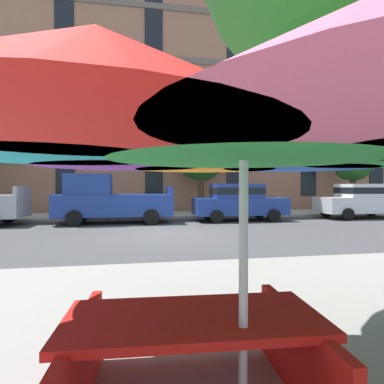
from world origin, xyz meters
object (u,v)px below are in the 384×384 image
object	(u,v)px
sedan_white	(361,200)
patio_umbrella	(244,129)
picnic_table	(194,355)
pickup_blue	(109,200)
sedan_blue	(238,201)
street_tree_right	(355,161)
street_tree_middle	(200,151)

from	to	relation	value
sedan_white	patio_umbrella	size ratio (longest dim) A/B	1.19
sedan_white	picnic_table	xyz separation A→B (m)	(-11.16, -12.47, -0.46)
pickup_blue	patio_umbrella	bearing A→B (deg)	-81.83
sedan_blue	street_tree_right	bearing A→B (deg)	20.78
sedan_blue	pickup_blue	bearing A→B (deg)	180.00
sedan_white	picnic_table	bearing A→B (deg)	-131.82
picnic_table	street_tree_right	bearing A→B (deg)	49.90
street_tree_right	picnic_table	xyz separation A→B (m)	(-13.31, -15.81, -2.78)
sedan_blue	street_tree_right	xyz separation A→B (m)	(8.81, 3.34, 2.32)
patio_umbrella	picnic_table	bearing A→B (deg)	140.53
sedan_blue	patio_umbrella	size ratio (longest dim) A/B	1.19
pickup_blue	patio_umbrella	size ratio (longest dim) A/B	1.38
sedan_white	street_tree_right	world-z (taller)	street_tree_right
street_tree_middle	pickup_blue	bearing A→B (deg)	-141.56
pickup_blue	patio_umbrella	xyz separation A→B (m)	(1.82, -12.70, 1.02)
pickup_blue	sedan_white	size ratio (longest dim) A/B	1.16
pickup_blue	sedan_white	distance (m)	12.70
sedan_blue	picnic_table	xyz separation A→B (m)	(-4.51, -12.47, -0.46)
sedan_blue	sedan_white	size ratio (longest dim) A/B	1.00
pickup_blue	picnic_table	distance (m)	12.57
sedan_white	street_tree_right	xyz separation A→B (m)	(2.16, 3.34, 2.32)
patio_umbrella	picnic_table	distance (m)	1.60
sedan_blue	sedan_white	distance (m)	6.65
picnic_table	sedan_white	bearing A→B (deg)	48.18
street_tree_middle	sedan_blue	bearing A→B (deg)	-74.44
pickup_blue	sedan_blue	size ratio (longest dim) A/B	1.16
sedan_white	street_tree_right	distance (m)	4.61
street_tree_middle	picnic_table	xyz separation A→B (m)	(-3.41, -16.40, -3.29)
patio_umbrella	picnic_table	xyz separation A→B (m)	(-0.28, 0.23, -1.56)
sedan_blue	picnic_table	world-z (taller)	sedan_blue
street_tree_middle	picnic_table	world-z (taller)	street_tree_middle
pickup_blue	patio_umbrella	distance (m)	12.87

